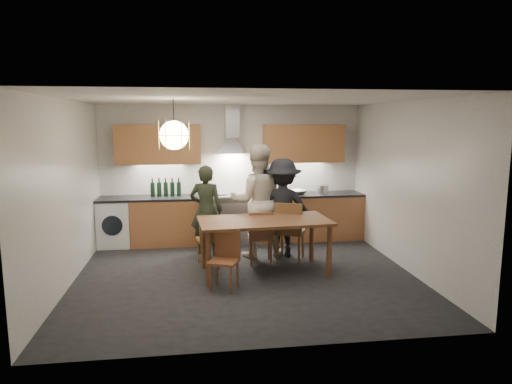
{
  "coord_description": "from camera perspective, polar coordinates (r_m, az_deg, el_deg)",
  "views": [
    {
      "loc": [
        -0.75,
        -6.54,
        2.31
      ],
      "look_at": [
        0.21,
        0.4,
        1.2
      ],
      "focal_mm": 32.0,
      "sensor_mm": 36.0,
      "label": 1
    }
  ],
  "objects": [
    {
      "name": "wall_fixtures",
      "position": [
        8.65,
        -2.94,
        6.09
      ],
      "size": [
        4.3,
        0.54,
        1.1
      ],
      "color": "#C1814A",
      "rests_on": "ground"
    },
    {
      "name": "person_mid",
      "position": [
        7.71,
        0.13,
        -1.11
      ],
      "size": [
        0.95,
        0.75,
        1.91
      ],
      "primitive_type": "imported",
      "rotation": [
        0.0,
        0.0,
        3.11
      ],
      "color": "beige",
      "rests_on": "ground"
    },
    {
      "name": "stock_pot",
      "position": [
        8.91,
        8.31,
        0.31
      ],
      "size": [
        0.29,
        0.29,
        0.16
      ],
      "primitive_type": "cylinder",
      "rotation": [
        0.0,
        0.0,
        -0.31
      ],
      "color": "#B2B2B5",
      "rests_on": "counter_run"
    },
    {
      "name": "ground",
      "position": [
        6.98,
        -1.31,
        -10.34
      ],
      "size": [
        5.0,
        5.0,
        0.0
      ],
      "primitive_type": "plane",
      "color": "black",
      "rests_on": "ground"
    },
    {
      "name": "person_right",
      "position": [
        7.72,
        3.33,
        -2.02
      ],
      "size": [
        1.17,
        0.79,
        1.67
      ],
      "primitive_type": "imported",
      "rotation": [
        0.0,
        0.0,
        2.97
      ],
      "color": "black",
      "rests_on": "ground"
    },
    {
      "name": "range_stove",
      "position": [
        8.72,
        -2.79,
        -3.38
      ],
      "size": [
        0.9,
        0.6,
        0.92
      ],
      "color": "silver",
      "rests_on": "ground"
    },
    {
      "name": "chair_back_mid",
      "position": [
        7.36,
        0.6,
        -5.27
      ],
      "size": [
        0.41,
        0.41,
        0.87
      ],
      "rotation": [
        0.0,
        0.0,
        3.09
      ],
      "color": "brown",
      "rests_on": "ground"
    },
    {
      "name": "mixing_bowl",
      "position": [
        8.81,
        5.29,
        0.02
      ],
      "size": [
        0.43,
        0.43,
        0.08
      ],
      "primitive_type": "imported",
      "rotation": [
        0.0,
        0.0,
        0.38
      ],
      "color": "#BBBABE",
      "rests_on": "counter_run"
    },
    {
      "name": "chair_back_right",
      "position": [
        7.49,
        4.2,
        -4.47
      ],
      "size": [
        0.59,
        0.59,
        0.99
      ],
      "rotation": [
        0.0,
        0.0,
        2.73
      ],
      "color": "brown",
      "rests_on": "ground"
    },
    {
      "name": "dining_table",
      "position": [
        6.89,
        1.05,
        -4.24
      ],
      "size": [
        2.02,
        1.11,
        0.83
      ],
      "rotation": [
        0.0,
        0.0,
        0.07
      ],
      "color": "brown",
      "rests_on": "ground"
    },
    {
      "name": "person_left",
      "position": [
        7.89,
        -6.27,
        -2.26
      ],
      "size": [
        0.64,
        0.5,
        1.55
      ],
      "primitive_type": "imported",
      "rotation": [
        0.0,
        0.0,
        2.9
      ],
      "color": "black",
      "rests_on": "ground"
    },
    {
      "name": "chair_front",
      "position": [
        6.37,
        -3.83,
        -7.83
      ],
      "size": [
        0.48,
        0.48,
        0.82
      ],
      "rotation": [
        0.0,
        0.0,
        -0.39
      ],
      "color": "brown",
      "rests_on": "ground"
    },
    {
      "name": "wine_bottles",
      "position": [
        8.65,
        -11.22,
        0.58
      ],
      "size": [
        0.56,
        0.08,
        0.34
      ],
      "color": "black",
      "rests_on": "counter_run"
    },
    {
      "name": "counter_run",
      "position": [
        8.73,
        -2.64,
        -3.32
      ],
      "size": [
        5.0,
        0.62,
        0.9
      ],
      "color": "#BB7847",
      "rests_on": "ground"
    },
    {
      "name": "room_shell",
      "position": [
        6.61,
        -1.36,
        3.77
      ],
      "size": [
        5.02,
        4.52,
        2.61
      ],
      "color": "white",
      "rests_on": "ground"
    },
    {
      "name": "pendant_lamp",
      "position": [
        6.45,
        -10.2,
        7.0
      ],
      "size": [
        0.43,
        0.43,
        0.7
      ],
      "color": "black",
      "rests_on": "ground"
    },
    {
      "name": "chair_back_left",
      "position": [
        7.33,
        -5.76,
        -5.52
      ],
      "size": [
        0.44,
        0.44,
        0.83
      ],
      "rotation": [
        0.0,
        0.0,
        3.33
      ],
      "color": "brown",
      "rests_on": "ground"
    }
  ]
}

